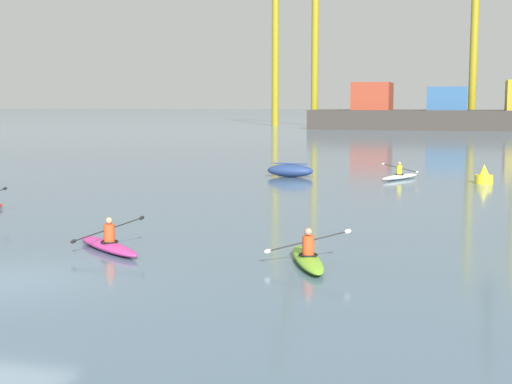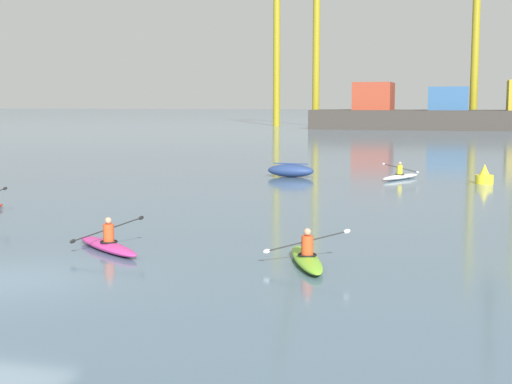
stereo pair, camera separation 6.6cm
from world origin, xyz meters
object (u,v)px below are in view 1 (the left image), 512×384
at_px(gantry_crane_west, 294,17).
at_px(kayak_lime, 308,258).
at_px(channel_buoy, 484,177).
at_px(kayak_white, 400,176).
at_px(kayak_magenta, 108,245).
at_px(capsized_dinghy, 290,171).
at_px(gantry_crane_west_mid, 498,12).
at_px(container_barge, 447,113).

xyz_separation_m(gantry_crane_west, kayak_lime, (24.60, -105.96, -18.05)).
distance_m(channel_buoy, kayak_white, 4.41).
xyz_separation_m(channel_buoy, kayak_magenta, (-10.39, -20.71, -0.19)).
bearing_deg(capsized_dinghy, channel_buoy, -3.90).
height_order(gantry_crane_west_mid, capsized_dinghy, gantry_crane_west_mid).
height_order(gantry_crane_west, gantry_crane_west_mid, gantry_crane_west).
bearing_deg(channel_buoy, kayak_magenta, -116.64).
relative_size(container_barge, capsized_dinghy, 15.28).
height_order(kayak_white, kayak_lime, same).
distance_m(channel_buoy, kayak_magenta, 23.18).
xyz_separation_m(capsized_dinghy, kayak_magenta, (-0.18, -21.41, -0.18)).
height_order(kayak_magenta, kayak_lime, same).
relative_size(container_barge, kayak_lime, 11.96).
relative_size(container_barge, kayak_magenta, 13.33).
bearing_deg(kayak_magenta, gantry_crane_west, 100.14).
bearing_deg(kayak_lime, gantry_crane_west_mid, 85.70).
xyz_separation_m(capsized_dinghy, kayak_white, (5.94, 0.38, -0.18)).
distance_m(capsized_dinghy, kayak_white, 5.95).
distance_m(container_barge, capsized_dinghy, 76.20).
bearing_deg(kayak_lime, kayak_magenta, 177.68).
bearing_deg(kayak_white, channel_buoy, -14.14).
distance_m(gantry_crane_west, capsized_dinghy, 88.28).
relative_size(container_barge, gantry_crane_west_mid, 1.12).
bearing_deg(gantry_crane_west, channel_buoy, -70.98).
bearing_deg(channel_buoy, container_barge, 92.86).
xyz_separation_m(channel_buoy, kayak_white, (-4.27, 1.08, -0.19)).
bearing_deg(kayak_magenta, container_barge, 86.14).
bearing_deg(capsized_dinghy, kayak_lime, -75.71).
bearing_deg(gantry_crane_west, kayak_magenta, -79.86).
xyz_separation_m(container_barge, kayak_lime, (-0.87, -97.54, -2.27)).
relative_size(gantry_crane_west, gantry_crane_west_mid, 1.11).
xyz_separation_m(container_barge, gantry_crane_west, (-25.48, 8.42, 15.78)).
relative_size(gantry_crane_west_mid, kayak_magenta, 11.87).
relative_size(gantry_crane_west, channel_buoy, 40.09).
distance_m(gantry_crane_west_mid, capsized_dinghy, 85.54).
height_order(container_barge, kayak_white, container_barge).
bearing_deg(kayak_white, gantry_crane_west, 106.60).
height_order(container_barge, gantry_crane_west_mid, gantry_crane_west_mid).
bearing_deg(container_barge, kayak_magenta, -93.86).
bearing_deg(capsized_dinghy, kayak_white, 3.67).
relative_size(container_barge, gantry_crane_west, 1.01).
distance_m(gantry_crane_west, channel_buoy, 91.68).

